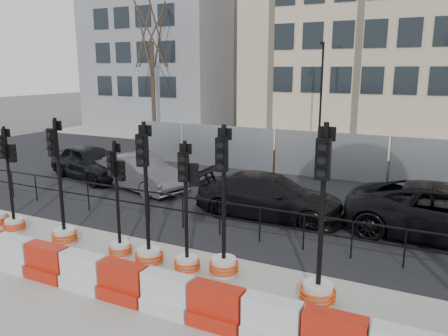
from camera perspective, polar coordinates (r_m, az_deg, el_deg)
The scene contains 20 objects.
ground at distance 12.03m, azimuth -8.37°, elevation -9.66°, with size 120.00×120.00×0.00m, color #51514C.
sidewalk_near at distance 9.95m, azimuth -18.51°, elevation -15.18°, with size 40.00×6.00×0.02m, color gray.
road at distance 17.92m, azimuth 4.35°, elevation -1.97°, with size 40.00×14.00×0.03m, color black.
sidewalk_far at distance 26.31m, azimuth 11.69°, elevation 2.54°, with size 40.00×4.00×0.02m, color gray.
building_grey at distance 37.26m, azimuth -7.40°, elevation 16.42°, with size 11.00×9.06×14.00m.
kerb_railing at distance 12.73m, azimuth -5.41°, elevation -5.00°, with size 18.00×0.04×1.00m.
heras_fencing at distance 20.23m, azimuth 8.90°, elevation 1.48°, with size 14.33×1.72×2.00m.
lamp_post_far at distance 24.84m, azimuth 12.55°, elevation 9.38°, with size 0.12×0.56×6.00m.
tree_bare_far at distance 30.21m, azimuth -9.48°, elevation 16.58°, with size 2.00×2.00×9.00m.
barrier_row at distance 9.91m, azimuth -17.83°, elevation -12.93°, with size 15.70×0.50×0.80m.
traffic_signal_b at distance 13.84m, azimuth -25.90°, elevation -4.65°, with size 0.60×0.60×3.04m.
traffic_signal_c at distance 12.37m, azimuth -20.32°, elevation -6.26°, with size 0.66×0.66×3.38m.
traffic_signal_d at distance 11.15m, azimuth -13.55°, elevation -7.88°, with size 0.58×0.58×2.92m.
traffic_signal_e at distance 10.52m, azimuth -9.91°, elevation -8.92°, with size 0.68×0.68×3.43m.
traffic_signal_f at distance 10.06m, azimuth -4.86°, elevation -9.67°, with size 0.60×0.60×3.06m.
traffic_signal_g at distance 9.89m, azimuth -0.06°, elevation -10.16°, with size 0.68×0.68×3.43m.
traffic_signal_h at distance 8.92m, azimuth 12.27°, elevation -12.84°, with size 0.72×0.72×3.63m.
car_a at distance 19.21m, azimuth -17.03°, elevation 0.71°, with size 4.63×2.86×1.47m, color black.
car_b at distance 17.07m, azimuth -10.89°, elevation -0.57°, with size 4.43×2.59×1.38m, color #46464A.
car_c at distance 13.76m, azimuth 6.02°, elevation -3.67°, with size 4.77×2.05×1.37m, color black.
Camera 1 is at (6.39, -9.11, 4.56)m, focal length 35.00 mm.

